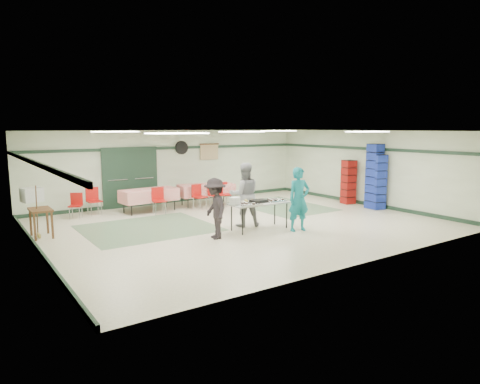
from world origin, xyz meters
TOP-DOWN VIEW (x-y plane):
  - floor at (0.00, 0.00)m, footprint 11.00×11.00m
  - ceiling at (0.00, 0.00)m, footprint 11.00×11.00m
  - wall_back at (0.00, 4.50)m, footprint 11.00×0.00m
  - wall_front at (0.00, -4.50)m, footprint 11.00×0.00m
  - wall_left at (-5.50, 0.00)m, footprint 0.00×9.00m
  - wall_right at (5.50, 0.00)m, footprint 0.00×9.00m
  - trim_back at (0.00, 4.47)m, footprint 11.00×0.06m
  - baseboard_back at (0.00, 4.47)m, footprint 11.00×0.06m
  - trim_left at (-5.47, 0.00)m, footprint 0.06×9.00m
  - baseboard_left at (-5.47, 0.00)m, footprint 0.06×9.00m
  - trim_right at (5.47, 0.00)m, footprint 0.06×9.00m
  - baseboard_right at (5.47, 0.00)m, footprint 0.06×9.00m
  - green_patch_a at (-2.50, 1.00)m, footprint 3.50×3.00m
  - green_patch_b at (2.80, 1.50)m, footprint 2.50×3.50m
  - double_door_left at (-2.20, 4.44)m, footprint 0.90×0.06m
  - double_door_right at (-1.25, 4.44)m, footprint 0.90×0.06m
  - door_frame at (-1.73, 4.42)m, footprint 2.00×0.03m
  - wall_fan at (0.30, 4.44)m, footprint 0.50×0.10m
  - scroll_banner at (1.50, 4.44)m, footprint 0.80×0.02m
  - serving_table at (-0.01, -0.89)m, footprint 1.72×0.74m
  - sheet_tray_right at (0.48, -0.93)m, footprint 0.59×0.45m
  - sheet_tray_mid at (-0.16, -0.75)m, footprint 0.62×0.48m
  - sheet_tray_left at (-0.50, -1.04)m, footprint 0.64×0.50m
  - baking_pan at (-0.03, -0.88)m, footprint 0.46×0.29m
  - foam_box_stack at (-0.77, -0.80)m, footprint 0.22×0.21m
  - volunteer_teal at (0.80, -1.59)m, footprint 0.70×0.53m
  - volunteer_grey at (-0.11, -0.30)m, footprint 1.07×0.96m
  - volunteer_dark at (-1.52, -1.02)m, footprint 0.77×1.10m
  - dining_table_a at (0.67, 3.25)m, footprint 2.08×1.15m
  - dining_table_b at (-1.53, 3.25)m, footprint 1.92×0.96m
  - chair_a at (0.66, 2.69)m, footprint 0.49×0.49m
  - chair_b at (0.02, 2.68)m, footprint 0.46×0.46m
  - chair_c at (1.11, 2.68)m, footprint 0.48×0.48m
  - chair_d at (-1.44, 2.69)m, footprint 0.47×0.47m
  - chair_loose_a at (-3.24, 3.74)m, footprint 0.44×0.44m
  - chair_loose_b at (-3.83, 3.52)m, footprint 0.50×0.50m
  - crate_stack_blue_a at (5.15, -0.61)m, footprint 0.45×0.45m
  - crate_stack_red at (5.15, 0.53)m, footprint 0.48×0.48m
  - crate_stack_blue_b at (5.15, -0.79)m, footprint 0.51×0.51m
  - printer_table at (-5.15, 1.60)m, footprint 0.51×0.79m
  - office_printer at (-5.15, 2.84)m, footprint 0.59×0.55m
  - broom at (-5.23, 1.63)m, footprint 0.04×0.22m

SIDE VIEW (x-z plane):
  - floor at x=0.00m, z-range 0.00..0.00m
  - green_patch_a at x=-2.50m, z-range 0.00..0.01m
  - green_patch_b at x=2.80m, z-range 0.00..0.01m
  - baseboard_back at x=0.00m, z-range 0.00..0.12m
  - baseboard_left at x=-5.47m, z-range 0.00..0.12m
  - baseboard_right at x=5.47m, z-range 0.00..0.12m
  - chair_loose_b at x=-3.83m, z-range 0.09..0.88m
  - chair_c at x=1.11m, z-range 0.10..0.95m
  - chair_b at x=0.02m, z-range 0.10..0.96m
  - chair_d at x=-1.44m, z-range 0.10..0.97m
  - chair_a at x=0.66m, z-range 0.10..0.98m
  - chair_loose_a at x=-3.24m, z-range 0.10..0.99m
  - dining_table_b at x=-1.53m, z-range 0.19..0.95m
  - dining_table_a at x=0.67m, z-range 0.19..0.95m
  - printer_table at x=-5.15m, z-range 0.25..1.00m
  - broom at x=-5.23m, z-range 0.03..1.36m
  - serving_table at x=-0.01m, z-range 0.33..1.09m
  - sheet_tray_right at x=0.48m, z-range 0.76..0.78m
  - sheet_tray_mid at x=-0.16m, z-range 0.76..0.78m
  - sheet_tray_left at x=-0.50m, z-range 0.76..0.78m
  - volunteer_dark at x=-1.52m, z-range 0.00..1.55m
  - baking_pan at x=-0.03m, z-range 0.76..0.84m
  - crate_stack_red at x=5.15m, z-range 0.00..1.62m
  - foam_box_stack at x=-0.77m, z-range 0.76..0.96m
  - volunteer_teal at x=0.80m, z-range 0.00..1.74m
  - volunteer_grey at x=-0.11m, z-range 0.00..1.82m
  - office_printer at x=-5.15m, z-range 0.74..1.15m
  - crate_stack_blue_b at x=5.15m, z-range 0.00..1.89m
  - double_door_left at x=-2.20m, z-range 0.00..2.10m
  - double_door_right at x=-1.25m, z-range 0.00..2.10m
  - door_frame at x=-1.73m, z-range -0.02..2.12m
  - crate_stack_blue_a at x=5.15m, z-range 0.00..2.25m
  - wall_back at x=0.00m, z-range -4.15..6.85m
  - wall_front at x=0.00m, z-range -4.15..6.85m
  - wall_left at x=-5.50m, z-range -3.15..5.85m
  - wall_right at x=5.50m, z-range -3.15..5.85m
  - scroll_banner at x=1.50m, z-range 1.55..2.15m
  - trim_back at x=0.00m, z-range 2.00..2.10m
  - trim_left at x=-5.47m, z-range 2.00..2.10m
  - trim_right at x=5.47m, z-range 2.00..2.10m
  - wall_fan at x=0.30m, z-range 1.80..2.30m
  - ceiling at x=0.00m, z-range 2.70..2.70m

